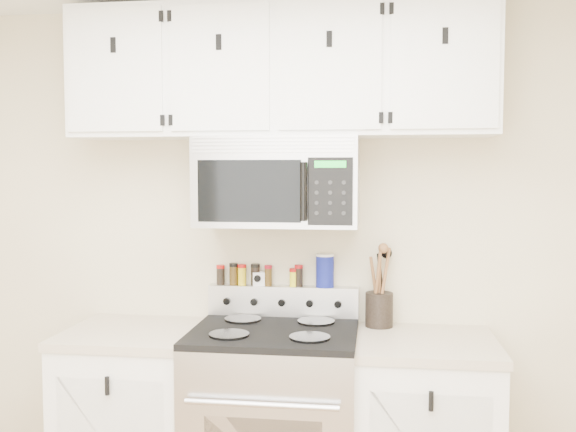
{
  "coord_description": "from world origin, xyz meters",
  "views": [
    {
      "loc": [
        0.46,
        -1.46,
        1.68
      ],
      "look_at": [
        0.06,
        1.45,
        1.47
      ],
      "focal_mm": 40.0,
      "sensor_mm": 36.0,
      "label": 1
    }
  ],
  "objects_px": {
    "range": "(275,426)",
    "salt_canister": "(325,270)",
    "microwave": "(279,182)",
    "utensil_crock": "(379,307)"
  },
  "relations": [
    {
      "from": "microwave",
      "to": "utensil_crock",
      "type": "height_order",
      "value": "microwave"
    },
    {
      "from": "range",
      "to": "utensil_crock",
      "type": "bearing_deg",
      "value": 25.74
    },
    {
      "from": "microwave",
      "to": "salt_canister",
      "type": "height_order",
      "value": "microwave"
    },
    {
      "from": "range",
      "to": "microwave",
      "type": "xyz_separation_m",
      "value": [
        0.0,
        0.13,
        1.14
      ]
    },
    {
      "from": "microwave",
      "to": "utensil_crock",
      "type": "xyz_separation_m",
      "value": [
        0.48,
        0.11,
        -0.61
      ]
    },
    {
      "from": "range",
      "to": "salt_canister",
      "type": "relative_size",
      "value": 6.56
    },
    {
      "from": "utensil_crock",
      "to": "microwave",
      "type": "bearing_deg",
      "value": -167.64
    },
    {
      "from": "range",
      "to": "salt_canister",
      "type": "distance_m",
      "value": 0.78
    },
    {
      "from": "range",
      "to": "microwave",
      "type": "relative_size",
      "value": 1.45
    },
    {
      "from": "utensil_crock",
      "to": "salt_canister",
      "type": "bearing_deg",
      "value": 169.5
    }
  ]
}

